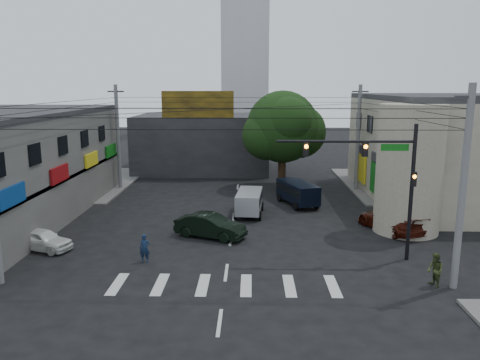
{
  "coord_description": "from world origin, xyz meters",
  "views": [
    {
      "loc": [
        1.19,
        -24.74,
        9.05
      ],
      "look_at": [
        0.52,
        4.0,
        3.27
      ],
      "focal_mm": 35.0,
      "sensor_mm": 36.0,
      "label": 1
    }
  ],
  "objects_px": {
    "dark_sedan": "(210,226)",
    "utility_pole_near_right": "(463,189)",
    "white_compact": "(42,240)",
    "street_tree": "(283,127)",
    "traffic_gantry": "(380,170)",
    "utility_pole_far_left": "(118,138)",
    "silver_minivan": "(249,203)",
    "maroon_sedan": "(391,220)",
    "navy_van": "(298,194)",
    "pedestrian_olive": "(435,270)",
    "traffic_officer": "(145,248)",
    "utility_pole_far_right": "(358,138)"
  },
  "relations": [
    {
      "from": "utility_pole_far_right",
      "to": "maroon_sedan",
      "type": "bearing_deg",
      "value": -92.03
    },
    {
      "from": "white_compact",
      "to": "street_tree",
      "type": "bearing_deg",
      "value": -21.33
    },
    {
      "from": "dark_sedan",
      "to": "traffic_gantry",
      "type": "bearing_deg",
      "value": -88.49
    },
    {
      "from": "utility_pole_far_right",
      "to": "white_compact",
      "type": "bearing_deg",
      "value": -142.76
    },
    {
      "from": "utility_pole_near_right",
      "to": "pedestrian_olive",
      "type": "distance_m",
      "value": 3.9
    },
    {
      "from": "utility_pole_far_left",
      "to": "silver_minivan",
      "type": "relative_size",
      "value": 2.26
    },
    {
      "from": "street_tree",
      "to": "silver_minivan",
      "type": "distance_m",
      "value": 10.84
    },
    {
      "from": "utility_pole_far_right",
      "to": "traffic_gantry",
      "type": "bearing_deg",
      "value": -98.94
    },
    {
      "from": "traffic_gantry",
      "to": "traffic_officer",
      "type": "bearing_deg",
      "value": -176.67
    },
    {
      "from": "maroon_sedan",
      "to": "traffic_officer",
      "type": "bearing_deg",
      "value": -2.41
    },
    {
      "from": "utility_pole_far_right",
      "to": "traffic_officer",
      "type": "xyz_separation_m",
      "value": [
        -14.82,
        -17.71,
        -3.85
      ]
    },
    {
      "from": "maroon_sedan",
      "to": "traffic_officer",
      "type": "distance_m",
      "value": 15.49
    },
    {
      "from": "navy_van",
      "to": "pedestrian_olive",
      "type": "xyz_separation_m",
      "value": [
        4.82,
        -14.97,
        -0.09
      ]
    },
    {
      "from": "dark_sedan",
      "to": "pedestrian_olive",
      "type": "xyz_separation_m",
      "value": [
        10.89,
        -6.94,
        0.08
      ]
    },
    {
      "from": "maroon_sedan",
      "to": "silver_minivan",
      "type": "distance_m",
      "value": 9.69
    },
    {
      "from": "street_tree",
      "to": "traffic_officer",
      "type": "xyz_separation_m",
      "value": [
        -8.32,
        -18.71,
        -4.72
      ]
    },
    {
      "from": "street_tree",
      "to": "dark_sedan",
      "type": "height_order",
      "value": "street_tree"
    },
    {
      "from": "street_tree",
      "to": "silver_minivan",
      "type": "height_order",
      "value": "street_tree"
    },
    {
      "from": "traffic_gantry",
      "to": "utility_pole_far_left",
      "type": "distance_m",
      "value": 25.0
    },
    {
      "from": "utility_pole_far_right",
      "to": "maroon_sedan",
      "type": "xyz_separation_m",
      "value": [
        -0.42,
        -12.0,
        -3.89
      ]
    },
    {
      "from": "white_compact",
      "to": "navy_van",
      "type": "xyz_separation_m",
      "value": [
        15.32,
        10.49,
        0.29
      ]
    },
    {
      "from": "utility_pole_far_left",
      "to": "navy_van",
      "type": "xyz_separation_m",
      "value": [
        15.32,
        -5.47,
        -3.71
      ]
    },
    {
      "from": "utility_pole_near_right",
      "to": "street_tree",
      "type": "bearing_deg",
      "value": 106.82
    },
    {
      "from": "street_tree",
      "to": "pedestrian_olive",
      "type": "distance_m",
      "value": 22.66
    },
    {
      "from": "traffic_gantry",
      "to": "navy_van",
      "type": "xyz_separation_m",
      "value": [
        -3.01,
        11.53,
        -3.94
      ]
    },
    {
      "from": "utility_pole_far_right",
      "to": "maroon_sedan",
      "type": "distance_m",
      "value": 12.62
    },
    {
      "from": "street_tree",
      "to": "white_compact",
      "type": "bearing_deg",
      "value": -130.53
    },
    {
      "from": "utility_pole_far_right",
      "to": "navy_van",
      "type": "relative_size",
      "value": 1.94
    },
    {
      "from": "traffic_gantry",
      "to": "utility_pole_far_right",
      "type": "bearing_deg",
      "value": 81.06
    },
    {
      "from": "navy_van",
      "to": "maroon_sedan",
      "type": "bearing_deg",
      "value": -161.39
    },
    {
      "from": "dark_sedan",
      "to": "utility_pole_near_right",
      "type": "bearing_deg",
      "value": -98.16
    },
    {
      "from": "maroon_sedan",
      "to": "traffic_gantry",
      "type": "bearing_deg",
      "value": 41.74
    },
    {
      "from": "traffic_gantry",
      "to": "white_compact",
      "type": "height_order",
      "value": "traffic_gantry"
    },
    {
      "from": "silver_minivan",
      "to": "pedestrian_olive",
      "type": "relative_size",
      "value": 2.55
    },
    {
      "from": "utility_pole_far_right",
      "to": "silver_minivan",
      "type": "distance_m",
      "value": 13.14
    },
    {
      "from": "silver_minivan",
      "to": "street_tree",
      "type": "bearing_deg",
      "value": -12.56
    },
    {
      "from": "navy_van",
      "to": "utility_pole_far_right",
      "type": "bearing_deg",
      "value": -66.32
    },
    {
      "from": "street_tree",
      "to": "utility_pole_far_right",
      "type": "height_order",
      "value": "utility_pole_far_right"
    },
    {
      "from": "silver_minivan",
      "to": "navy_van",
      "type": "relative_size",
      "value": 0.86
    },
    {
      "from": "street_tree",
      "to": "utility_pole_far_left",
      "type": "bearing_deg",
      "value": -176.05
    },
    {
      "from": "white_compact",
      "to": "traffic_officer",
      "type": "xyz_separation_m",
      "value": [
        6.18,
        -1.75,
        0.15
      ]
    },
    {
      "from": "silver_minivan",
      "to": "maroon_sedan",
      "type": "bearing_deg",
      "value": -107.32
    },
    {
      "from": "utility_pole_near_right",
      "to": "dark_sedan",
      "type": "xyz_separation_m",
      "value": [
        -11.75,
        7.0,
        -3.88
      ]
    },
    {
      "from": "utility_pole_far_left",
      "to": "utility_pole_far_right",
      "type": "xyz_separation_m",
      "value": [
        21.0,
        0.0,
        0.0
      ]
    },
    {
      "from": "dark_sedan",
      "to": "silver_minivan",
      "type": "height_order",
      "value": "silver_minivan"
    },
    {
      "from": "dark_sedan",
      "to": "maroon_sedan",
      "type": "height_order",
      "value": "dark_sedan"
    },
    {
      "from": "traffic_gantry",
      "to": "utility_pole_far_left",
      "type": "bearing_deg",
      "value": 137.14
    },
    {
      "from": "utility_pole_far_right",
      "to": "street_tree",
      "type": "bearing_deg",
      "value": 171.25
    },
    {
      "from": "utility_pole_far_right",
      "to": "pedestrian_olive",
      "type": "bearing_deg",
      "value": -92.42
    },
    {
      "from": "traffic_gantry",
      "to": "utility_pole_far_right",
      "type": "xyz_separation_m",
      "value": [
        2.68,
        17.0,
        -0.23
      ]
    }
  ]
}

